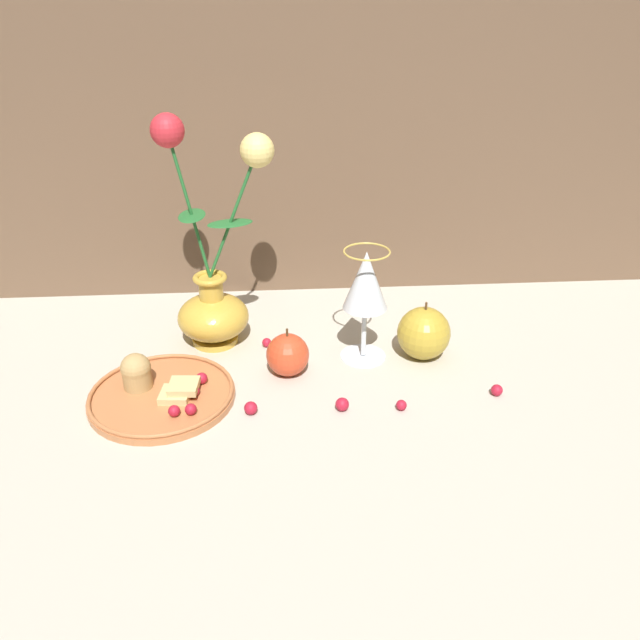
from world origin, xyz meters
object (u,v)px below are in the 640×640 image
Objects in this scene: apple_beside_vase at (424,333)px; apple_near_glass at (288,355)px; vase at (214,286)px; wine_glass at (366,285)px; plate_with_pastries at (159,391)px.

apple_beside_vase is 0.22m from apple_near_glass.
wine_glass is (0.24, -0.06, 0.02)m from vase.
vase is at bearing 137.18° from apple_near_glass.
vase reaches higher than apple_beside_vase.
wine_glass is 1.89× the size of apple_beside_vase.
plate_with_pastries is at bearing -113.80° from vase.
plate_with_pastries is 2.68× the size of apple_near_glass.
plate_with_pastries is 0.41m from apple_beside_vase.
wine_glass is 0.16m from apple_near_glass.
wine_glass reaches higher than plate_with_pastries.
wine_glass is at bearing 176.49° from apple_beside_vase.
apple_beside_vase is (0.09, -0.01, -0.08)m from wine_glass.
vase reaches higher than wine_glass.
vase is 0.34m from apple_beside_vase.
wine_glass is at bearing 17.43° from plate_with_pastries.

